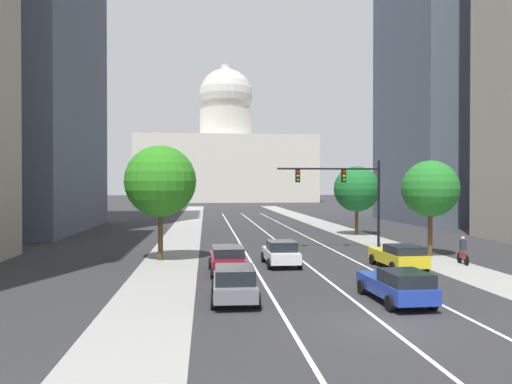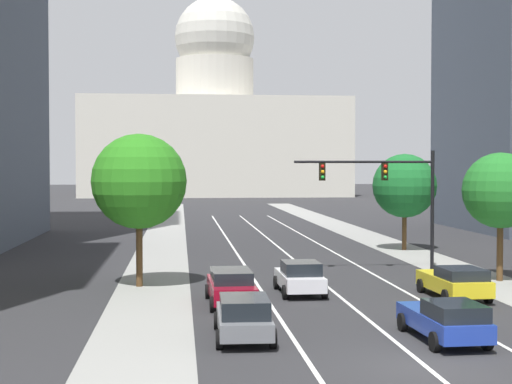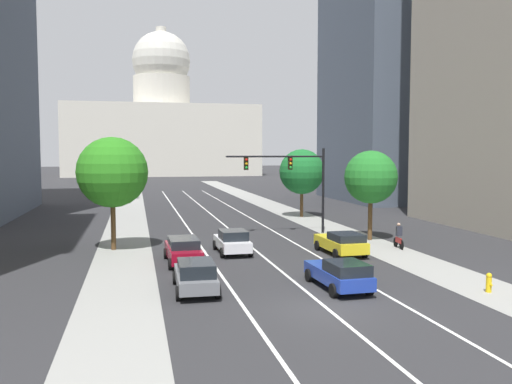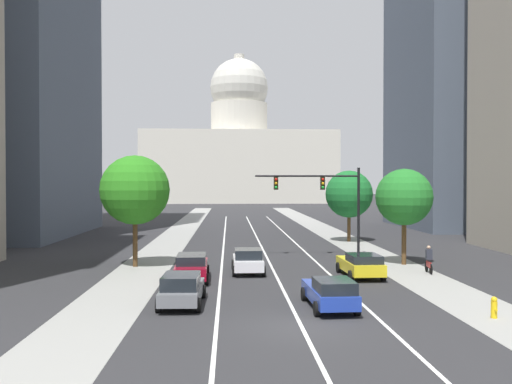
% 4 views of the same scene
% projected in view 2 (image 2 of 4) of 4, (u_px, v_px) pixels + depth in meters
% --- Properties ---
extents(ground_plane, '(400.00, 400.00, 0.00)m').
position_uv_depth(ground_plane, '(268.00, 239.00, 62.27)').
color(ground_plane, '#2B2B2D').
extents(sidewalk_left, '(3.55, 130.00, 0.01)m').
position_uv_depth(sidewalk_left, '(162.00, 246.00, 56.47)').
color(sidewalk_left, gray).
rests_on(sidewalk_left, ground).
extents(sidewalk_right, '(3.55, 130.00, 0.01)m').
position_uv_depth(sidewalk_right, '(387.00, 244.00, 58.12)').
color(sidewalk_right, gray).
rests_on(sidewalk_right, ground).
extents(lane_stripe_left, '(0.16, 90.00, 0.01)m').
position_uv_depth(lane_stripe_left, '(243.00, 262.00, 47.03)').
color(lane_stripe_left, white).
rests_on(lane_stripe_left, ground).
extents(lane_stripe_center, '(0.16, 90.00, 0.01)m').
position_uv_depth(lane_stripe_center, '(296.00, 261.00, 47.35)').
color(lane_stripe_center, white).
rests_on(lane_stripe_center, ground).
extents(lane_stripe_right, '(0.16, 90.00, 0.01)m').
position_uv_depth(lane_stripe_right, '(349.00, 261.00, 47.68)').
color(lane_stripe_right, white).
rests_on(lane_stripe_right, ground).
extents(capitol_building, '(52.80, 24.18, 41.55)m').
position_uv_depth(capitol_building, '(215.00, 128.00, 157.23)').
color(capitol_building, beige).
rests_on(capitol_building, ground).
extents(car_crimson, '(2.08, 4.77, 1.50)m').
position_uv_depth(car_crimson, '(231.00, 286.00, 32.48)').
color(car_crimson, maroon).
rests_on(car_crimson, ground).
extents(car_gray, '(2.03, 4.47, 1.49)m').
position_uv_depth(car_gray, '(244.00, 316.00, 25.94)').
color(car_gray, slate).
rests_on(car_gray, ground).
extents(car_blue, '(2.09, 4.64, 1.45)m').
position_uv_depth(car_blue, '(446.00, 319.00, 25.59)').
color(car_blue, '#1E389E').
rests_on(car_blue, ground).
extents(car_yellow, '(2.21, 4.61, 1.45)m').
position_uv_depth(car_yellow, '(455.00, 281.00, 34.02)').
color(car_yellow, yellow).
rests_on(car_yellow, ground).
extents(car_white, '(2.02, 4.23, 1.52)m').
position_uv_depth(car_white, '(300.00, 277.00, 35.23)').
color(car_white, silver).
rests_on(car_white, ground).
extents(traffic_signal_mast, '(7.92, 0.39, 6.74)m').
position_uv_depth(traffic_signal_mast, '(389.00, 186.00, 42.75)').
color(traffic_signal_mast, black).
rests_on(traffic_signal_mast, ground).
extents(street_tree_mid_left, '(4.63, 4.63, 7.44)m').
position_uv_depth(street_tree_mid_left, '(139.00, 182.00, 37.32)').
color(street_tree_mid_left, '#51381E').
rests_on(street_tree_mid_left, ground).
extents(street_tree_mid_right, '(3.87, 3.87, 6.56)m').
position_uv_depth(street_tree_mid_right, '(500.00, 191.00, 39.18)').
color(street_tree_mid_right, '#51381E').
rests_on(street_tree_mid_right, ground).
extents(street_tree_near_right, '(4.47, 4.47, 6.75)m').
position_uv_depth(street_tree_near_right, '(405.00, 186.00, 53.87)').
color(street_tree_near_right, '#51381E').
rests_on(street_tree_near_right, ground).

